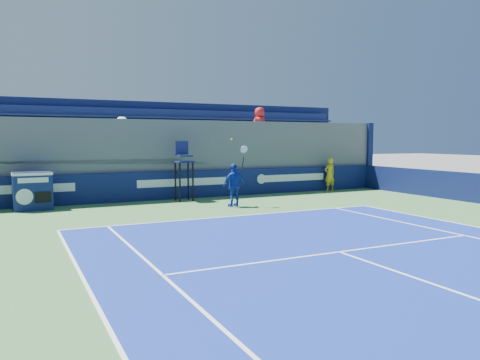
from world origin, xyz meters
name	(u,v)px	position (x,y,z in m)	size (l,w,h in m)	color
ball_person	(330,174)	(7.46, 16.70, 0.83)	(0.59, 0.39, 1.63)	gold
back_hoarding	(183,185)	(0.00, 17.10, 0.60)	(20.40, 0.21, 1.20)	#0D154A
match_clock	(33,190)	(-5.93, 16.32, 0.74)	(1.36, 0.81, 1.40)	#101B53
umpire_chair	(184,164)	(-0.21, 16.32, 1.53)	(0.70, 0.70, 2.48)	black
tennis_player	(234,185)	(0.94, 13.91, 0.84)	(0.99, 0.49, 2.57)	#132D9F
stadium_seating	(168,155)	(0.00, 19.15, 1.84)	(21.00, 4.05, 4.40)	#56565B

